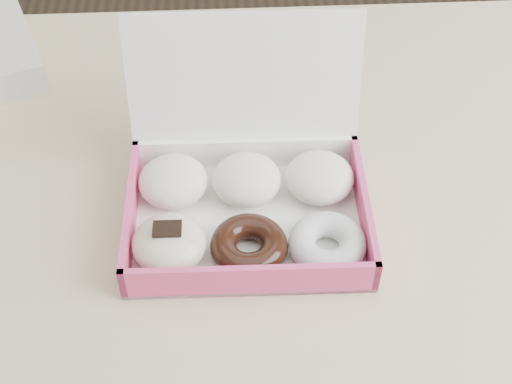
{
  "coord_description": "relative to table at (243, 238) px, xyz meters",
  "views": [
    {
      "loc": [
        -0.01,
        -0.57,
        1.36
      ],
      "look_at": [
        0.01,
        -0.02,
        0.78
      ],
      "focal_mm": 50.0,
      "sensor_mm": 36.0,
      "label": 1
    }
  ],
  "objects": [
    {
      "name": "table",
      "position": [
        0.0,
        0.0,
        0.0
      ],
      "size": [
        1.2,
        0.8,
        0.75
      ],
      "color": "#CFBA88",
      "rests_on": "ground"
    },
    {
      "name": "donut_box",
      "position": [
        0.0,
        -0.03,
        0.11
      ],
      "size": [
        0.27,
        0.24,
        0.19
      ],
      "rotation": [
        0.0,
        0.0,
        -0.02
      ],
      "color": "white",
      "rests_on": "table"
    }
  ]
}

